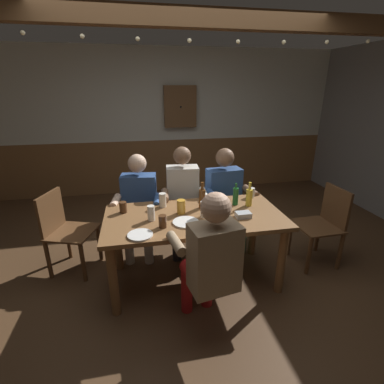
# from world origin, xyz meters

# --- Properties ---
(ground_plane) EXTENTS (7.43, 7.43, 0.00)m
(ground_plane) POSITION_xyz_m (0.00, 0.00, 0.00)
(ground_plane) COLOR #4C331E
(back_wall_upper) EXTENTS (6.19, 0.12, 1.55)m
(back_wall_upper) POSITION_xyz_m (0.00, 2.74, 1.74)
(back_wall_upper) COLOR beige
(back_wall_wainscot) EXTENTS (6.19, 0.12, 0.96)m
(back_wall_wainscot) POSITION_xyz_m (0.00, 2.74, 0.48)
(back_wall_wainscot) COLOR brown
(back_wall_wainscot) RESTS_ON ground_plane
(ceiling_beam) EXTENTS (5.57, 0.14, 0.16)m
(ceiling_beam) POSITION_xyz_m (0.00, 0.23, 2.44)
(ceiling_beam) COLOR brown
(dining_table) EXTENTS (1.71, 0.85, 0.73)m
(dining_table) POSITION_xyz_m (0.00, -0.06, 0.63)
(dining_table) COLOR brown
(dining_table) RESTS_ON ground_plane
(person_0) EXTENTS (0.56, 0.55, 1.19)m
(person_0) POSITION_xyz_m (-0.52, 0.59, 0.66)
(person_0) COLOR #2D4C84
(person_0) RESTS_ON ground_plane
(person_1) EXTENTS (0.53, 0.54, 1.25)m
(person_1) POSITION_xyz_m (-0.01, 0.59, 0.68)
(person_1) COLOR silver
(person_1) RESTS_ON ground_plane
(person_2) EXTENTS (0.58, 0.54, 1.21)m
(person_2) POSITION_xyz_m (0.52, 0.59, 0.67)
(person_2) COLOR #2D4C84
(person_2) RESTS_ON ground_plane
(person_3) EXTENTS (0.54, 0.58, 1.23)m
(person_3) POSITION_xyz_m (-0.01, -0.72, 0.68)
(person_3) COLOR #997F60
(person_3) RESTS_ON ground_plane
(chair_empty_near_right) EXTENTS (0.56, 0.56, 0.88)m
(chair_empty_near_right) POSITION_xyz_m (-1.31, 0.38, 0.48)
(chair_empty_near_right) COLOR brown
(chair_empty_near_right) RESTS_ON ground_plane
(chair_empty_near_left) EXTENTS (0.46, 0.46, 0.88)m
(chair_empty_near_left) POSITION_xyz_m (1.47, -0.01, 0.48)
(chair_empty_near_left) COLOR brown
(chair_empty_near_left) RESTS_ON ground_plane
(condiment_caddy) EXTENTS (0.14, 0.10, 0.05)m
(condiment_caddy) POSITION_xyz_m (0.44, -0.20, 0.76)
(condiment_caddy) COLOR #B2B7BC
(condiment_caddy) RESTS_ON dining_table
(plate_0) EXTENTS (0.21, 0.21, 0.01)m
(plate_0) POSITION_xyz_m (-0.52, -0.37, 0.74)
(plate_0) COLOR white
(plate_0) RESTS_ON dining_table
(plate_1) EXTENTS (0.24, 0.24, 0.01)m
(plate_1) POSITION_xyz_m (-0.11, -0.21, 0.74)
(plate_1) COLOR white
(plate_1) RESTS_ON dining_table
(bottle_0) EXTENTS (0.07, 0.07, 0.25)m
(bottle_0) POSITION_xyz_m (0.59, 0.06, 0.83)
(bottle_0) COLOR gold
(bottle_0) RESTS_ON dining_table
(bottle_1) EXTENTS (0.06, 0.06, 0.27)m
(bottle_1) POSITION_xyz_m (0.11, 0.09, 0.84)
(bottle_1) COLOR #593314
(bottle_1) RESTS_ON dining_table
(bottle_2) EXTENTS (0.06, 0.06, 0.23)m
(bottle_2) POSITION_xyz_m (0.47, 0.11, 0.83)
(bottle_2) COLOR #195923
(bottle_2) RESTS_ON dining_table
(pint_glass_0) EXTENTS (0.07, 0.07, 0.15)m
(pint_glass_0) POSITION_xyz_m (-0.28, 0.20, 0.81)
(pint_glass_0) COLOR white
(pint_glass_0) RESTS_ON dining_table
(pint_glass_1) EXTENTS (0.07, 0.07, 0.11)m
(pint_glass_1) POSITION_xyz_m (-0.32, -0.26, 0.79)
(pint_glass_1) COLOR #4C2D19
(pint_glass_1) RESTS_ON dining_table
(pint_glass_2) EXTENTS (0.07, 0.07, 0.11)m
(pint_glass_2) POSITION_xyz_m (0.71, 0.28, 0.79)
(pint_glass_2) COLOR white
(pint_glass_2) RESTS_ON dining_table
(pint_glass_3) EXTENTS (0.08, 0.08, 0.14)m
(pint_glass_3) POSITION_xyz_m (-0.12, -0.00, 0.80)
(pint_glass_3) COLOR gold
(pint_glass_3) RESTS_ON dining_table
(pint_glass_4) EXTENTS (0.06, 0.06, 0.16)m
(pint_glass_4) POSITION_xyz_m (0.08, -0.12, 0.81)
(pint_glass_4) COLOR white
(pint_glass_4) RESTS_ON dining_table
(pint_glass_5) EXTENTS (0.07, 0.07, 0.14)m
(pint_glass_5) POSITION_xyz_m (-0.41, -0.10, 0.81)
(pint_glass_5) COLOR white
(pint_glass_5) RESTS_ON dining_table
(pint_glass_6) EXTENTS (0.07, 0.07, 0.11)m
(pint_glass_6) POSITION_xyz_m (-0.67, 0.13, 0.79)
(pint_glass_6) COLOR #4C2D19
(pint_glass_6) RESTS_ON dining_table
(pint_glass_7) EXTENTS (0.07, 0.07, 0.12)m
(pint_glass_7) POSITION_xyz_m (0.22, -0.13, 0.79)
(pint_glass_7) COLOR white
(pint_glass_7) RESTS_ON dining_table
(wall_dart_cabinet) EXTENTS (0.56, 0.15, 0.70)m
(wall_dart_cabinet) POSITION_xyz_m (0.28, 2.61, 1.55)
(wall_dart_cabinet) COLOR brown
(string_lights) EXTENTS (4.37, 0.04, 0.09)m
(string_lights) POSITION_xyz_m (-0.00, 0.18, 2.28)
(string_lights) COLOR #F9EAB2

